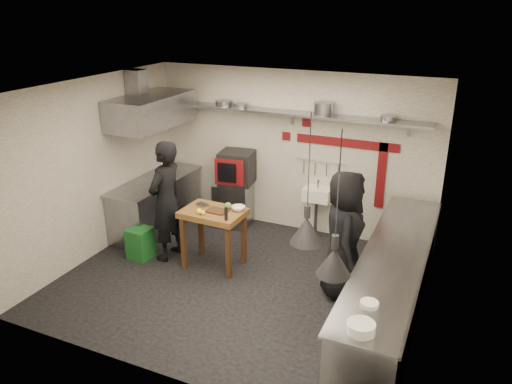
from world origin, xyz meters
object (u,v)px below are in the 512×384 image
at_px(oven_stand, 233,204).
at_px(combi_oven, 237,167).
at_px(green_bin, 140,243).
at_px(chef_left, 166,201).
at_px(chef_right, 344,235).
at_px(prep_table, 214,238).

distance_m(oven_stand, combi_oven, 0.69).
bearing_deg(combi_oven, green_bin, -123.55).
relative_size(chef_left, chef_right, 1.06).
bearing_deg(prep_table, chef_right, 2.85).
bearing_deg(green_bin, chef_right, 5.32).
distance_m(green_bin, chef_left, 0.84).
bearing_deg(combi_oven, prep_table, -85.51).
relative_size(oven_stand, chef_right, 0.44).
relative_size(combi_oven, chef_right, 0.32).
height_order(green_bin, chef_right, chef_right).
bearing_deg(prep_table, combi_oven, 104.73).
bearing_deg(green_bin, combi_oven, 64.79).
xyz_separation_m(chef_left, chef_right, (2.78, 0.08, -0.06)).
height_order(oven_stand, chef_left, chef_left).
bearing_deg(oven_stand, chef_left, -112.52).
bearing_deg(prep_table, green_bin, -165.62).
relative_size(combi_oven, green_bin, 1.16).
xyz_separation_m(oven_stand, chef_right, (2.40, -1.45, 0.50)).
bearing_deg(combi_oven, chef_right, -40.94).
xyz_separation_m(combi_oven, green_bin, (-0.84, -1.79, -0.84)).
distance_m(combi_oven, prep_table, 1.69).
distance_m(oven_stand, chef_right, 2.85).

